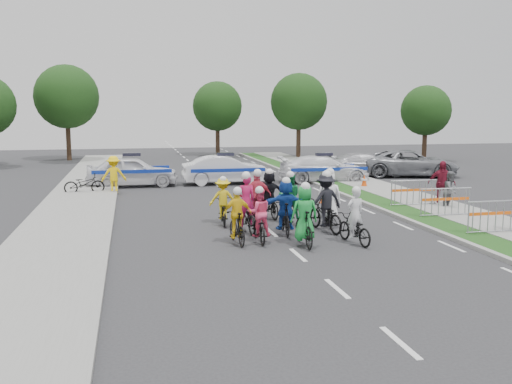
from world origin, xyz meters
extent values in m
plane|color=#28282B|center=(0.00, 0.00, 0.00)|extent=(90.00, 90.00, 0.00)
cube|color=gray|center=(5.10, 5.00, 0.06)|extent=(0.20, 60.00, 0.12)
cube|color=#164215|center=(5.80, 5.00, 0.06)|extent=(1.20, 60.00, 0.11)
cube|color=gray|center=(7.60, 5.00, 0.07)|extent=(2.40, 60.00, 0.13)
cube|color=gray|center=(-6.50, 5.00, 0.07)|extent=(3.00, 60.00, 0.13)
imported|color=black|center=(1.99, 0.94, 0.44)|extent=(0.87, 1.76, 0.89)
imported|color=silver|center=(1.99, 0.89, 0.92)|extent=(0.59, 0.44, 1.47)
sphere|color=white|center=(1.99, 0.84, 1.59)|extent=(0.26, 0.26, 0.26)
imported|color=black|center=(0.47, 1.01, 0.54)|extent=(0.56, 1.80, 1.07)
imported|color=green|center=(0.47, 0.96, 0.98)|extent=(0.80, 0.53, 1.61)
sphere|color=white|center=(0.47, 0.91, 1.74)|extent=(0.28, 0.28, 0.28)
imported|color=black|center=(-0.69, 1.78, 0.43)|extent=(0.63, 1.67, 0.87)
imported|color=#FF467A|center=(-0.69, 1.73, 0.90)|extent=(0.72, 0.57, 1.45)
sphere|color=white|center=(-0.69, 1.68, 1.56)|extent=(0.25, 0.25, 0.25)
imported|color=black|center=(-1.36, 1.67, 0.49)|extent=(0.58, 1.65, 0.97)
imported|color=yellow|center=(-1.36, 1.62, 0.91)|extent=(0.88, 0.42, 1.46)
sphere|color=white|center=(-1.36, 1.57, 1.58)|extent=(0.25, 0.25, 0.25)
imported|color=black|center=(1.73, 2.77, 0.51)|extent=(1.07, 2.05, 1.03)
imported|color=black|center=(1.73, 2.72, 1.04)|extent=(1.21, 0.85, 1.71)
sphere|color=white|center=(1.73, 2.67, 1.85)|extent=(0.30, 0.30, 0.30)
imported|color=black|center=(0.35, 2.62, 0.53)|extent=(0.71, 1.80, 1.05)
imported|color=#1540A4|center=(0.35, 2.57, 0.97)|extent=(1.51, 0.65, 1.58)
sphere|color=white|center=(0.35, 2.52, 1.70)|extent=(0.27, 0.27, 0.27)
imported|color=black|center=(-0.79, 3.26, 0.51)|extent=(0.88, 1.99, 1.01)
imported|color=#CA1954|center=(-0.79, 3.21, 1.02)|extent=(0.66, 0.47, 1.69)
sphere|color=white|center=(-0.79, 3.16, 1.82)|extent=(0.29, 0.29, 0.29)
imported|color=black|center=(2.15, 3.62, 0.57)|extent=(0.89, 1.95, 1.13)
imported|color=white|center=(2.15, 3.57, 1.03)|extent=(0.92, 0.69, 1.70)
sphere|color=white|center=(2.15, 3.52, 1.83)|extent=(0.29, 0.29, 0.29)
imported|color=black|center=(0.95, 4.25, 0.47)|extent=(0.97, 1.89, 0.95)
imported|color=#15783B|center=(0.95, 4.20, 0.97)|extent=(0.87, 0.74, 1.57)
sphere|color=white|center=(0.95, 4.15, 1.70)|extent=(0.27, 0.27, 0.27)
imported|color=black|center=(-0.15, 4.43, 0.55)|extent=(0.75, 1.87, 1.10)
imported|color=#E53F59|center=(-0.15, 4.38, 1.00)|extent=(1.01, 0.52, 1.64)
sphere|color=white|center=(-0.15, 4.33, 1.77)|extent=(0.28, 0.28, 0.28)
imported|color=black|center=(-1.30, 4.65, 0.43)|extent=(0.71, 1.69, 0.86)
imported|color=yellow|center=(-1.30, 4.60, 0.90)|extent=(0.97, 0.61, 1.44)
sphere|color=white|center=(-1.30, 4.55, 1.55)|extent=(0.25, 0.25, 0.25)
imported|color=black|center=(0.50, 5.41, 0.52)|extent=(0.76, 1.78, 1.04)
imported|color=black|center=(0.50, 5.36, 0.96)|extent=(1.50, 0.69, 1.56)
sphere|color=white|center=(0.50, 5.31, 1.68)|extent=(0.27, 0.27, 0.27)
imported|color=white|center=(-4.28, 15.29, 0.78)|extent=(4.60, 1.86, 1.57)
imported|color=white|center=(0.55, 15.24, 0.75)|extent=(4.56, 1.62, 1.50)
imported|color=white|center=(5.92, 14.89, 0.72)|extent=(5.12, 2.49, 1.43)
imported|color=#A3A3A7|center=(9.21, 16.78, 0.69)|extent=(4.89, 2.27, 1.38)
imported|color=gray|center=(11.72, 16.29, 0.78)|extent=(6.09, 3.95, 1.56)
imported|color=#5D5D62|center=(7.94, 5.59, 0.76)|extent=(0.93, 0.87, 1.52)
imported|color=maroon|center=(8.01, 6.42, 0.92)|extent=(1.17, 0.90, 1.85)
imported|color=yellow|center=(-5.14, 12.97, 0.88)|extent=(1.14, 0.66, 1.76)
cube|color=#F24C0C|center=(3.62, 8.15, 0.01)|extent=(0.40, 0.40, 0.03)
cone|color=#F24C0C|center=(3.62, 8.15, 0.35)|extent=(0.36, 0.36, 0.70)
cylinder|color=silver|center=(3.62, 8.15, 0.45)|extent=(0.29, 0.29, 0.08)
cube|color=#F24C0C|center=(7.02, 11.96, 0.01)|extent=(0.40, 0.40, 0.03)
cone|color=#F24C0C|center=(7.02, 11.96, 0.35)|extent=(0.36, 0.36, 0.70)
cylinder|color=silver|center=(7.02, 11.96, 0.45)|extent=(0.29, 0.29, 0.08)
imported|color=black|center=(-6.49, 13.06, 0.48)|extent=(1.90, 0.88, 0.96)
cylinder|color=#382619|center=(9.00, 30.00, 1.62)|extent=(0.36, 0.36, 3.25)
sphere|color=#123310|center=(9.00, 30.00, 4.55)|extent=(4.55, 4.55, 4.55)
cylinder|color=#382619|center=(18.00, 26.00, 1.38)|extent=(0.36, 0.36, 2.75)
sphere|color=#123310|center=(18.00, 26.00, 3.85)|extent=(3.85, 3.85, 3.85)
cylinder|color=#382619|center=(-9.00, 32.00, 1.75)|extent=(0.36, 0.36, 3.50)
sphere|color=#123310|center=(-9.00, 32.00, 4.90)|extent=(4.90, 4.90, 4.90)
cylinder|color=#382619|center=(3.00, 34.00, 1.50)|extent=(0.36, 0.36, 3.00)
sphere|color=#123310|center=(3.00, 34.00, 4.20)|extent=(4.20, 4.20, 4.20)
camera|label=1|loc=(-4.36, -14.42, 3.90)|focal=40.00mm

